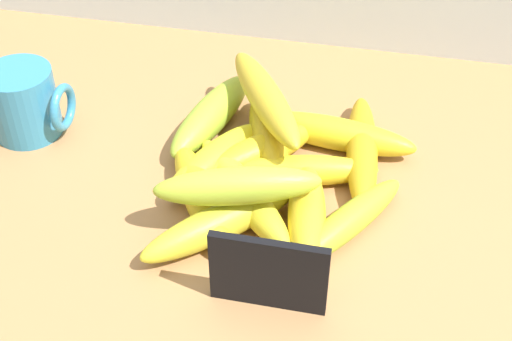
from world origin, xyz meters
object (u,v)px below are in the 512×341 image
(banana_12, at_px, (237,189))
(banana_11, at_px, (336,134))
(banana_1, at_px, (268,131))
(banana_3, at_px, (258,152))
(chalkboard_sign, at_px, (274,277))
(banana_6, at_px, (348,222))
(banana_13, at_px, (266,98))
(banana_0, at_px, (307,215))
(banana_4, at_px, (244,193))
(banana_2, at_px, (214,160))
(coffee_mug, at_px, (25,103))
(banana_8, at_px, (304,170))
(banana_5, at_px, (211,115))
(banana_7, at_px, (362,151))
(banana_10, at_px, (222,222))
(banana_9, at_px, (201,196))

(banana_12, bearing_deg, banana_11, 62.81)
(banana_1, relative_size, banana_3, 1.01)
(chalkboard_sign, relative_size, banana_6, 0.64)
(banana_12, bearing_deg, chalkboard_sign, -58.07)
(banana_1, height_order, banana_13, banana_13)
(banana_0, height_order, banana_4, banana_0)
(banana_6, bearing_deg, chalkboard_sign, -118.34)
(chalkboard_sign, distance_m, banana_2, 0.20)
(coffee_mug, distance_m, banana_8, 0.34)
(banana_1, xyz_separation_m, banana_5, (-0.07, 0.02, -0.00))
(coffee_mug, distance_m, banana_0, 0.37)
(banana_1, distance_m, banana_7, 0.11)
(coffee_mug, xyz_separation_m, banana_5, (0.21, 0.05, -0.02))
(chalkboard_sign, relative_size, banana_4, 0.56)
(banana_8, bearing_deg, banana_0, -78.95)
(banana_0, distance_m, banana_3, 0.11)
(coffee_mug, bearing_deg, banana_0, -15.20)
(banana_3, bearing_deg, banana_0, -52.10)
(banana_3, relative_size, banana_5, 0.88)
(banana_6, xyz_separation_m, banana_13, (-0.11, 0.13, 0.05))
(chalkboard_sign, xyz_separation_m, coffee_mug, (-0.34, 0.20, 0.00))
(banana_2, height_order, banana_13, banana_13)
(coffee_mug, bearing_deg, chalkboard_sign, -30.70)
(banana_2, bearing_deg, banana_3, 27.97)
(banana_11, xyz_separation_m, banana_13, (-0.08, -0.01, 0.04))
(banana_11, height_order, banana_12, banana_12)
(banana_8, bearing_deg, chalkboard_sign, -90.35)
(banana_1, relative_size, banana_5, 0.90)
(banana_0, xyz_separation_m, banana_13, (-0.07, 0.14, 0.04))
(banana_11, bearing_deg, coffee_mug, -172.82)
(coffee_mug, height_order, banana_2, coffee_mug)
(coffee_mug, bearing_deg, banana_8, -4.06)
(banana_1, bearing_deg, banana_11, 10.09)
(banana_4, height_order, banana_10, banana_10)
(banana_5, height_order, banana_13, banana_13)
(banana_9, bearing_deg, banana_4, 19.18)
(coffee_mug, relative_size, banana_4, 0.49)
(banana_10, bearing_deg, banana_1, 83.36)
(banana_2, bearing_deg, banana_1, 51.84)
(coffee_mug, distance_m, banana_4, 0.29)
(banana_3, distance_m, banana_4, 0.07)
(banana_7, relative_size, banana_8, 1.24)
(banana_2, bearing_deg, banana_7, 18.02)
(chalkboard_sign, bearing_deg, banana_6, 61.66)
(banana_4, distance_m, banana_10, 0.05)
(banana_3, xyz_separation_m, banana_6, (0.11, -0.09, -0.00))
(banana_4, relative_size, banana_6, 1.14)
(coffee_mug, relative_size, banana_13, 0.49)
(banana_5, height_order, banana_6, banana_5)
(banana_1, height_order, banana_3, banana_1)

